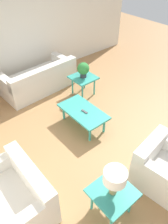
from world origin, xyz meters
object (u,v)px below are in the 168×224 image
object	(u,v)px
loveseat	(17,197)
table_lamp	(115,178)
coffee_table	(83,112)
side_table_plant	(83,79)
armchair	(163,168)
potted_plant	(83,69)
sofa	(39,80)
side_table_lamp	(112,194)

from	to	relation	value
loveseat	table_lamp	world-z (taller)	table_lamp
coffee_table	side_table_plant	world-z (taller)	side_table_plant
armchair	potted_plant	bearing A→B (deg)	69.24
table_lamp	loveseat	bearing A→B (deg)	48.28
potted_plant	sofa	bearing A→B (deg)	39.27
sofa	side_table_plant	bearing A→B (deg)	126.21
armchair	side_table_lamp	world-z (taller)	armchair
loveseat	side_table_plant	size ratio (longest dim) A/B	2.02
coffee_table	potted_plant	size ratio (longest dim) A/B	2.84
side_table_plant	side_table_lamp	distance (m)	3.18
loveseat	side_table_lamp	bearing A→B (deg)	48.44
sofa	side_table_lamp	bearing A→B (deg)	72.06
armchair	side_table_plant	xyz separation A→B (m)	(2.83, -0.67, 0.13)
loveseat	coffee_table	world-z (taller)	loveseat
side_table_plant	table_lamp	distance (m)	3.20
side_table_plant	potted_plant	world-z (taller)	potted_plant
sofa	loveseat	size ratio (longest dim) A/B	1.66
loveseat	side_table_plant	bearing A→B (deg)	122.64
armchair	table_lamp	size ratio (longest dim) A/B	2.08
armchair	table_lamp	bearing A→B (deg)	163.96
side_table_plant	table_lamp	world-z (taller)	table_lamp
table_lamp	coffee_table	bearing A→B (deg)	-27.83
sofa	table_lamp	xyz separation A→B (m)	(-3.60, 0.96, 0.55)
potted_plant	side_table_plant	bearing A→B (deg)	165.96
loveseat	potted_plant	size ratio (longest dim) A/B	3.09
loveseat	side_table_lamp	size ratio (longest dim) A/B	2.02
sofa	armchair	size ratio (longest dim) A/B	2.07
armchair	loveseat	bearing A→B (deg)	144.98
loveseat	potted_plant	distance (m)	3.29
potted_plant	table_lamp	size ratio (longest dim) A/B	0.84
sofa	loveseat	bearing A→B (deg)	50.13
side_table_plant	side_table_lamp	bearing A→B (deg)	147.48
side_table_plant	table_lamp	xyz separation A→B (m)	(-2.68, 1.71, 0.40)
coffee_table	side_table_lamp	bearing A→B (deg)	152.17
armchair	loveseat	size ratio (longest dim) A/B	0.80
armchair	coffee_table	xyz separation A→B (m)	(1.90, 0.12, 0.05)
armchair	loveseat	xyz separation A→B (m)	(1.08, 2.08, -0.01)
armchair	coffee_table	world-z (taller)	armchair
side_table_lamp	potted_plant	bearing A→B (deg)	-32.52
coffee_table	loveseat	bearing A→B (deg)	112.61
coffee_table	potted_plant	distance (m)	1.27
armchair	table_lamp	xyz separation A→B (m)	(0.16, 1.04, 0.53)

